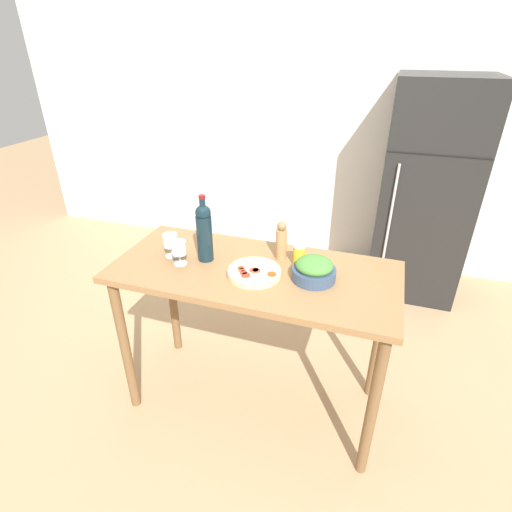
% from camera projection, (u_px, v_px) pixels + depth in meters
% --- Properties ---
extents(ground_plane, '(14.00, 14.00, 0.00)m').
position_uv_depth(ground_plane, '(254.00, 397.00, 2.52)').
color(ground_plane, tan).
extents(wall_back, '(6.40, 0.06, 2.60)m').
position_uv_depth(wall_back, '(327.00, 125.00, 3.61)').
color(wall_back, silver).
rests_on(wall_back, ground_plane).
extents(refrigerator, '(0.71, 0.68, 1.77)m').
position_uv_depth(refrigerator, '(426.00, 193.00, 3.24)').
color(refrigerator, black).
rests_on(refrigerator, ground_plane).
extents(prep_counter, '(1.48, 0.67, 0.94)m').
position_uv_depth(prep_counter, '(254.00, 291.00, 2.13)').
color(prep_counter, olive).
rests_on(prep_counter, ground_plane).
extents(wine_bottle, '(0.08, 0.08, 0.36)m').
position_uv_depth(wine_bottle, '(204.00, 231.00, 2.08)').
color(wine_bottle, '#142833').
rests_on(wine_bottle, prep_counter).
extents(wine_glass_near, '(0.08, 0.08, 0.13)m').
position_uv_depth(wine_glass_near, '(179.00, 249.00, 2.07)').
color(wine_glass_near, silver).
rests_on(wine_glass_near, prep_counter).
extents(wine_glass_far, '(0.08, 0.08, 0.13)m').
position_uv_depth(wine_glass_far, '(170.00, 241.00, 2.15)').
color(wine_glass_far, silver).
rests_on(wine_glass_far, prep_counter).
extents(pepper_mill, '(0.06, 0.06, 0.22)m').
position_uv_depth(pepper_mill, '(281.00, 241.00, 2.12)').
color(pepper_mill, '#AD7F51').
rests_on(pepper_mill, prep_counter).
extents(salad_bowl, '(0.22, 0.22, 0.12)m').
position_uv_depth(salad_bowl, '(314.00, 269.00, 1.96)').
color(salad_bowl, '#384C6B').
rests_on(salad_bowl, prep_counter).
extents(homemade_pizza, '(0.27, 0.27, 0.04)m').
position_uv_depth(homemade_pizza, '(254.00, 272.00, 2.00)').
color(homemade_pizza, beige).
rests_on(homemade_pizza, prep_counter).
extents(salt_canister, '(0.06, 0.06, 0.12)m').
position_uv_depth(salt_canister, '(299.00, 255.00, 2.08)').
color(salt_canister, yellow).
rests_on(salt_canister, prep_counter).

